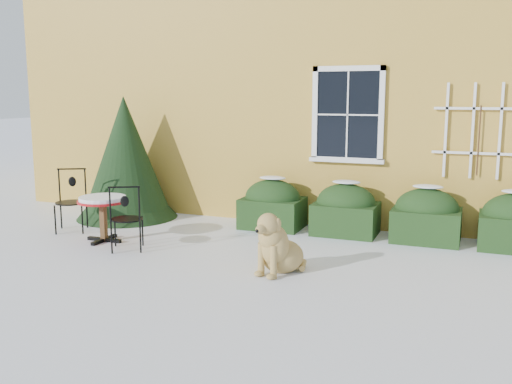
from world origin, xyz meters
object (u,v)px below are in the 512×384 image
at_px(patio_chair_far, 71,200).
at_px(dog, 277,248).
at_px(evergreen_shrub, 126,169).
at_px(bistro_table, 103,204).
at_px(patio_chair_near, 126,218).

bearing_deg(patio_chair_far, dog, -41.38).
relative_size(evergreen_shrub, bistro_table, 2.93).
bearing_deg(bistro_table, evergreen_shrub, 112.41).
height_order(bistro_table, patio_chair_far, patio_chair_far).
xyz_separation_m(evergreen_shrub, dog, (3.81, -2.22, -0.58)).
bearing_deg(dog, patio_chair_far, -176.39).
bearing_deg(bistro_table, dog, -9.90).
relative_size(evergreen_shrub, dog, 2.51).
xyz_separation_m(evergreen_shrub, bistro_table, (0.69, -1.68, -0.32)).
height_order(evergreen_shrub, patio_chair_near, evergreen_shrub).
distance_m(bistro_table, patio_chair_far, 1.05).
relative_size(evergreen_shrub, patio_chair_far, 2.16).
bearing_deg(evergreen_shrub, patio_chair_far, -102.28).
bearing_deg(evergreen_shrub, bistro_table, -67.59).
bearing_deg(evergreen_shrub, dog, -30.24).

